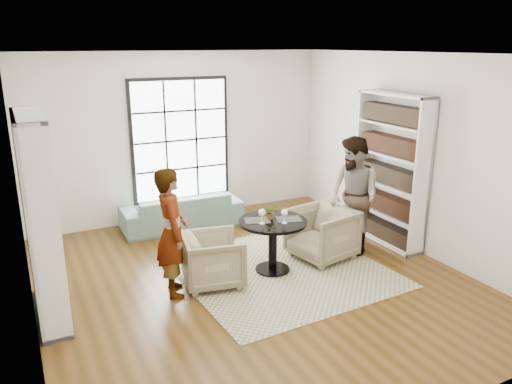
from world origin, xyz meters
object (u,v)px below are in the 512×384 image
armchair_left (213,260)px  armchair_right (322,234)px  pedestal_table (273,235)px  wine_glass_left (262,213)px  sofa (182,210)px  person_left (172,233)px  flower_centerpiece (270,212)px  person_right (353,196)px  wine_glass_right (285,213)px

armchair_left → armchair_right: bearing=-77.1°
pedestal_table → wine_glass_left: (-0.20, -0.05, 0.36)m
sofa → armchair_left: bearing=83.1°
person_left → flower_centerpiece: size_ratio=8.04×
person_left → flower_centerpiece: (1.44, 0.07, 0.03)m
person_right → armchair_right: bearing=-95.0°
person_left → armchair_left: bearing=-81.0°
flower_centerpiece → armchair_left: bearing=-175.7°
armchair_left → wine_glass_right: size_ratio=3.91×
armchair_left → wine_glass_right: wine_glass_right is taller
pedestal_table → wine_glass_left: size_ratio=4.52×
armchair_left → wine_glass_left: 0.90m
armchair_right → person_right: person_right is taller
person_left → person_right: (2.87, 0.06, 0.07)m
pedestal_table → person_right: bearing=2.7°
pedestal_table → person_right: 1.46m
pedestal_table → person_right: person_right is taller
pedestal_table → sofa: pedestal_table is taller
pedestal_table → armchair_right: bearing=4.4°
sofa → flower_centerpiece: 2.38m
armchair_right → person_right: bearing=79.1°
sofa → flower_centerpiece: flower_centerpiece is taller
wine_glass_left → person_left: bearing=177.7°
person_right → wine_glass_left: bearing=-90.9°
armchair_left → wine_glass_left: bearing=-83.2°
flower_centerpiece → wine_glass_right: bearing=-68.6°
person_left → flower_centerpiece: 1.44m
pedestal_table → wine_glass_left: wine_glass_left is taller
person_left → wine_glass_left: person_left is taller
armchair_right → wine_glass_right: wine_glass_right is taller
flower_centerpiece → pedestal_table: bearing=-85.3°
armchair_left → person_right: person_right is taller
pedestal_table → armchair_right: armchair_right is taller
person_right → wine_glass_left: (-1.61, -0.11, 0.01)m
wine_glass_left → flower_centerpiece: size_ratio=1.02×
person_left → wine_glass_left: bearing=-83.4°
pedestal_table → armchair_right: size_ratio=1.12×
wine_glass_left → person_right: bearing=4.0°
person_right → flower_centerpiece: (-1.42, 0.00, -0.03)m
armchair_right → person_left: bearing=-99.3°
pedestal_table → wine_glass_right: bearing=-62.4°
armchair_left → person_left: bearing=100.9°
armchair_left → person_left: person_left is taller
sofa → wine_glass_right: bearing=106.1°
sofa → flower_centerpiece: (0.57, -2.24, 0.57)m
person_right → wine_glass_right: 1.35m
armchair_left → person_left: size_ratio=0.46×
armchair_right → pedestal_table: bearing=-96.4°
wine_glass_right → armchair_right: bearing=16.6°
pedestal_table → armchair_right: (0.87, 0.07, -0.16)m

